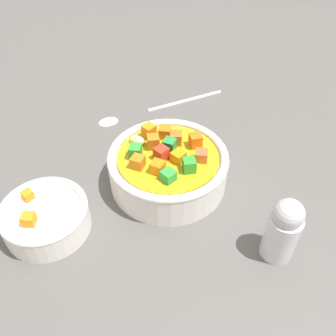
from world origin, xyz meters
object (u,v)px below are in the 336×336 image
(soup_bowl_main, at_px, (168,166))
(spoon, at_px, (143,111))
(pepper_shaker, at_px, (283,230))
(side_bowl_small, at_px, (46,217))

(soup_bowl_main, bearing_deg, spoon, 23.74)
(soup_bowl_main, distance_m, pepper_shaker, 0.16)
(soup_bowl_main, distance_m, spoon, 0.16)
(side_bowl_small, bearing_deg, spoon, -14.40)
(spoon, xyz_separation_m, side_bowl_small, (-0.25, 0.06, 0.02))
(side_bowl_small, relative_size, pepper_shaker, 1.21)
(spoon, xyz_separation_m, pepper_shaker, (-0.24, -0.20, 0.04))
(pepper_shaker, bearing_deg, spoon, 40.07)
(soup_bowl_main, height_order, spoon, soup_bowl_main)
(soup_bowl_main, relative_size, pepper_shaker, 1.84)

